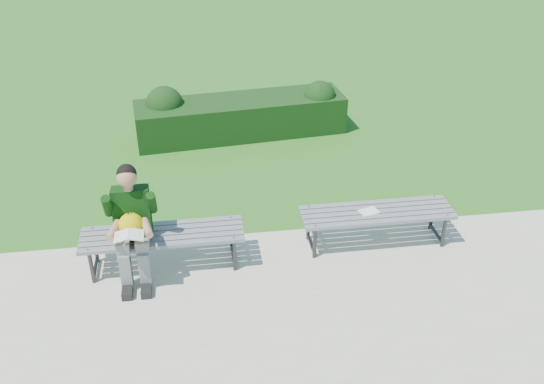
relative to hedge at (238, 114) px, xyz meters
name	(u,v)px	position (x,y,z in m)	size (l,w,h in m)	color
ground	(278,232)	(0.20, -2.97, -0.35)	(80.00, 80.00, 0.00)	#227A1B
walkway	(304,329)	(0.20, -4.72, -0.34)	(30.00, 3.50, 0.02)	#A79D89
hedge	(238,114)	(0.00, 0.00, 0.00)	(3.46, 1.19, 0.87)	#1B3D16
bench_left	(163,237)	(-1.18, -3.48, 0.07)	(1.80, 0.50, 0.46)	gray
bench_right	(377,215)	(1.32, -3.38, 0.07)	(1.80, 0.50, 0.46)	gray
seated_boy	(132,222)	(-1.48, -3.58, 0.37)	(0.56, 0.76, 1.31)	slate
paper_sheet	(369,211)	(1.22, -3.38, 0.12)	(0.26, 0.21, 0.01)	white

